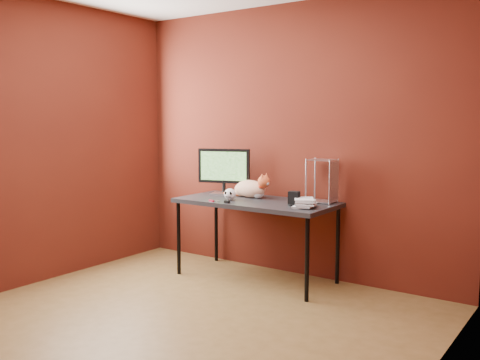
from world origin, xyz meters
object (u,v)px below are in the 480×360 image
Objects in this scene: speaker at (294,199)px; book_stack at (297,156)px; cat at (251,189)px; skull_mug at (230,194)px; desk at (256,206)px; monitor at (224,169)px.

book_stack is (0.05, -0.05, 0.38)m from speaker.
cat is 0.62m from speaker.
skull_mug is 0.13× the size of book_stack.
book_stack reaches higher than skull_mug.
speaker is at bearing 136.52° from book_stack.
desk is 0.58m from monitor.
monitor is at bearing 165.71° from book_stack.
speaker is at bearing -6.77° from cat.
book_stack reaches higher than speaker.
cat is (-0.15, 0.13, 0.14)m from desk.
speaker is at bearing -8.09° from desk.
skull_mug is (-0.06, -0.26, -0.03)m from cat.
cat is 4.58× the size of skull_mug.
desk is at bearing -33.56° from monitor.
cat reaches higher than desk.
desk is 11.87× the size of speaker.
skull_mug is 0.80m from book_stack.
skull_mug is at bearing 175.35° from speaker.
cat is at bearing 151.08° from speaker.
speaker reaches higher than desk.
monitor is at bearing 121.94° from skull_mug.
monitor reaches higher than speaker.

